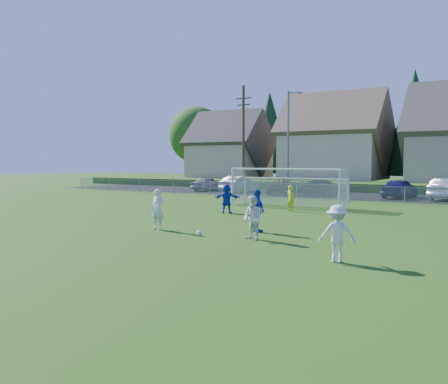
% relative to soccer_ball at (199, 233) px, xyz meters
% --- Properties ---
extents(ground, '(160.00, 160.00, 0.00)m').
position_rel_soccer_ball_xyz_m(ground, '(-1.84, -3.13, -0.11)').
color(ground, '#193D0C').
rests_on(ground, ground).
extents(asphalt_lot, '(60.00, 60.00, 0.00)m').
position_rel_soccer_ball_xyz_m(asphalt_lot, '(-1.84, 24.37, -0.10)').
color(asphalt_lot, black).
rests_on(asphalt_lot, ground).
extents(grass_embankment, '(70.00, 6.00, 0.80)m').
position_rel_soccer_ball_xyz_m(grass_embankment, '(-1.84, 31.87, 0.29)').
color(grass_embankment, '#1E420F').
rests_on(grass_embankment, ground).
extents(soccer_ball, '(0.22, 0.22, 0.22)m').
position_rel_soccer_ball_xyz_m(soccer_ball, '(0.00, 0.00, 0.00)').
color(soccer_ball, white).
rests_on(soccer_ball, ground).
extents(player_white_a, '(0.67, 0.46, 1.75)m').
position_rel_soccer_ball_xyz_m(player_white_a, '(-2.49, 0.47, 0.77)').
color(player_white_a, white).
rests_on(player_white_a, ground).
extents(player_white_b, '(0.97, 0.86, 1.66)m').
position_rel_soccer_ball_xyz_m(player_white_b, '(2.25, 0.26, 0.72)').
color(player_white_b, white).
rests_on(player_white_b, ground).
extents(player_white_c, '(1.24, 1.02, 1.68)m').
position_rel_soccer_ball_xyz_m(player_white_c, '(6.16, -1.87, 0.73)').
color(player_white_c, white).
rests_on(player_white_c, ground).
extents(player_blue_a, '(1.11, 0.94, 1.78)m').
position_rel_soccer_ball_xyz_m(player_blue_a, '(1.47, 2.10, 0.78)').
color(player_blue_a, '#1332B8').
rests_on(player_blue_a, ground).
extents(player_blue_b, '(1.60, 1.00, 1.65)m').
position_rel_soccer_ball_xyz_m(player_blue_b, '(-3.34, 7.61, 0.71)').
color(player_blue_b, '#1332B8').
rests_on(player_blue_b, ground).
extents(goalkeeper, '(0.66, 0.56, 1.53)m').
position_rel_soccer_ball_xyz_m(goalkeeper, '(-0.62, 10.37, 0.65)').
color(goalkeeper, yellow).
rests_on(goalkeeper, ground).
extents(car_a, '(1.68, 4.05, 1.37)m').
position_rel_soccer_ball_xyz_m(car_a, '(-15.44, 23.96, 0.58)').
color(car_a, gray).
rests_on(car_a, ground).
extents(car_b, '(1.87, 4.67, 1.51)m').
position_rel_soccer_ball_xyz_m(car_b, '(-11.64, 23.61, 0.65)').
color(car_b, silver).
rests_on(car_b, ground).
extents(car_c, '(2.90, 5.16, 1.36)m').
position_rel_soccer_ball_xyz_m(car_c, '(-6.84, 23.56, 0.57)').
color(car_c, '#4E0817').
rests_on(car_c, ground).
extents(car_d, '(2.47, 4.89, 1.36)m').
position_rel_soccer_ball_xyz_m(car_d, '(-3.49, 23.76, 0.57)').
color(car_d, black).
rests_on(car_d, ground).
extents(car_e, '(2.33, 4.70, 1.54)m').
position_rel_soccer_ball_xyz_m(car_e, '(2.80, 24.04, 0.66)').
color(car_e, '#1A1750').
rests_on(car_e, ground).
extents(car_f, '(2.37, 5.11, 1.62)m').
position_rel_soccer_ball_xyz_m(car_f, '(6.31, 24.01, 0.70)').
color(car_f, silver).
rests_on(car_f, ground).
extents(soccer_goal, '(7.42, 1.90, 2.50)m').
position_rel_soccer_ball_xyz_m(soccer_goal, '(-1.84, 12.92, 1.52)').
color(soccer_goal, white).
rests_on(soccer_goal, ground).
extents(chainlink_fence, '(52.06, 0.06, 1.20)m').
position_rel_soccer_ball_xyz_m(chainlink_fence, '(-1.84, 18.87, 0.52)').
color(chainlink_fence, gray).
rests_on(chainlink_fence, ground).
extents(streetlight, '(1.38, 0.18, 9.00)m').
position_rel_soccer_ball_xyz_m(streetlight, '(-6.28, 22.87, 4.73)').
color(streetlight, slate).
rests_on(streetlight, ground).
extents(utility_pole, '(1.60, 0.26, 10.00)m').
position_rel_soccer_ball_xyz_m(utility_pole, '(-11.34, 23.87, 5.04)').
color(utility_pole, '#473321').
rests_on(utility_pole, ground).
extents(houses_row, '(53.90, 11.45, 13.27)m').
position_rel_soccer_ball_xyz_m(houses_row, '(0.14, 39.33, 7.22)').
color(houses_row, tan).
rests_on(houses_row, ground).
extents(tree_row, '(65.98, 12.36, 13.80)m').
position_rel_soccer_ball_xyz_m(tree_row, '(-0.79, 45.61, 6.80)').
color(tree_row, '#382616').
rests_on(tree_row, ground).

